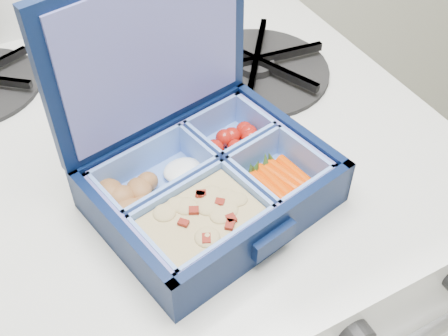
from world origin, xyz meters
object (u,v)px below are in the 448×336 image
stove (174,323)px  burner_grate (256,64)px  fork (240,103)px  bento_box (212,186)px

stove → burner_grate: size_ratio=4.96×
stove → fork: fork is taller
bento_box → burner_grate: bento_box is taller
stove → fork: bearing=-10.1°
stove → burner_grate: bearing=9.6°
stove → bento_box: size_ratio=4.29×
stove → bento_box: (0.01, -0.15, 0.51)m
bento_box → fork: size_ratio=1.36×
stove → bento_box: bento_box is taller
burner_grate → fork: (-0.05, -0.05, -0.01)m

